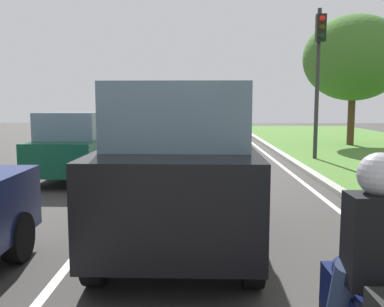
{
  "coord_description": "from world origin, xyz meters",
  "views": [
    {
      "loc": [
        0.95,
        2.62,
        2.06
      ],
      "look_at": [
        0.83,
        9.68,
        1.2
      ],
      "focal_mm": 40.27,
      "sensor_mm": 36.0,
      "label": 1
    }
  ],
  "objects_px": {
    "tree_roadside_far": "(354,58)",
    "car_suv_ahead": "(181,164)",
    "car_hatchback_far": "(77,146)",
    "rider_person": "(376,238)",
    "traffic_light_near_right": "(319,58)"
  },
  "relations": [
    {
      "from": "traffic_light_near_right",
      "to": "tree_roadside_far",
      "type": "distance_m",
      "value": 5.77
    },
    {
      "from": "tree_roadside_far",
      "to": "car_suv_ahead",
      "type": "bearing_deg",
      "value": -117.73
    },
    {
      "from": "car_suv_ahead",
      "to": "car_hatchback_far",
      "type": "height_order",
      "value": "car_suv_ahead"
    },
    {
      "from": "rider_person",
      "to": "tree_roadside_far",
      "type": "xyz_separation_m",
      "value": [
        5.87,
        17.26,
        2.81
      ]
    },
    {
      "from": "rider_person",
      "to": "car_hatchback_far",
      "type": "bearing_deg",
      "value": 116.7
    },
    {
      "from": "car_hatchback_far",
      "to": "rider_person",
      "type": "relative_size",
      "value": 3.2
    },
    {
      "from": "traffic_light_near_right",
      "to": "tree_roadside_far",
      "type": "relative_size",
      "value": 0.88
    },
    {
      "from": "rider_person",
      "to": "traffic_light_near_right",
      "type": "bearing_deg",
      "value": 76.22
    },
    {
      "from": "car_suv_ahead",
      "to": "rider_person",
      "type": "height_order",
      "value": "car_suv_ahead"
    },
    {
      "from": "car_hatchback_far",
      "to": "rider_person",
      "type": "height_order",
      "value": "car_hatchback_far"
    },
    {
      "from": "car_suv_ahead",
      "to": "car_hatchback_far",
      "type": "relative_size",
      "value": 1.21
    },
    {
      "from": "car_hatchback_far",
      "to": "tree_roadside_far",
      "type": "bearing_deg",
      "value": 41.24
    },
    {
      "from": "car_suv_ahead",
      "to": "traffic_light_near_right",
      "type": "height_order",
      "value": "traffic_light_near_right"
    },
    {
      "from": "rider_person",
      "to": "traffic_light_near_right",
      "type": "distance_m",
      "value": 12.87
    },
    {
      "from": "car_hatchback_far",
      "to": "tree_roadside_far",
      "type": "height_order",
      "value": "tree_roadside_far"
    }
  ]
}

